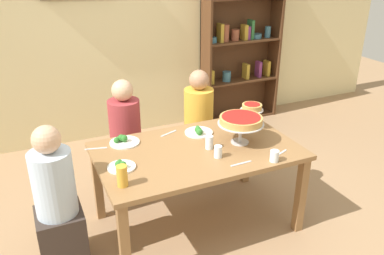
{
  "coord_description": "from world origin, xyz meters",
  "views": [
    {
      "loc": [
        -1.22,
        -2.62,
        2.22
      ],
      "look_at": [
        0.0,
        0.1,
        0.89
      ],
      "focal_mm": 37.16,
      "sensor_mm": 36.0,
      "label": 1
    }
  ],
  "objects_px": {
    "diner_far_left": "(126,145)",
    "dining_table": "(197,158)",
    "water_glass_clear_spare": "(218,152)",
    "personal_pizza_stand": "(252,110)",
    "salad_plate_far_diner": "(121,166)",
    "beer_glass_amber_tall": "(122,176)",
    "cutlery_fork_far": "(280,154)",
    "deep_dish_pizza_stand": "(241,121)",
    "salad_plate_spare": "(199,132)",
    "bookshelf": "(240,39)",
    "diner_far_right": "(199,131)",
    "cutlery_knife_far": "(241,164)",
    "diner_head_west": "(58,207)",
    "cutlery_knife_near": "(169,133)",
    "salad_plate_near_diner": "(123,141)",
    "water_glass_clear_far": "(274,156)",
    "water_glass_clear_near": "(209,142)",
    "cutlery_fork_near": "(96,149)"
  },
  "relations": [
    {
      "from": "water_glass_clear_far",
      "to": "water_glass_clear_spare",
      "type": "height_order",
      "value": "water_glass_clear_spare"
    },
    {
      "from": "beer_glass_amber_tall",
      "to": "water_glass_clear_spare",
      "type": "distance_m",
      "value": 0.8
    },
    {
      "from": "beer_glass_amber_tall",
      "to": "water_glass_clear_near",
      "type": "xyz_separation_m",
      "value": [
        0.79,
        0.26,
        -0.02
      ]
    },
    {
      "from": "diner_far_right",
      "to": "salad_plate_spare",
      "type": "height_order",
      "value": "diner_far_right"
    },
    {
      "from": "diner_far_left",
      "to": "dining_table",
      "type": "bearing_deg",
      "value": 25.86
    },
    {
      "from": "diner_far_left",
      "to": "water_glass_clear_far",
      "type": "distance_m",
      "value": 1.52
    },
    {
      "from": "personal_pizza_stand",
      "to": "beer_glass_amber_tall",
      "type": "height_order",
      "value": "personal_pizza_stand"
    },
    {
      "from": "diner_far_right",
      "to": "salad_plate_spare",
      "type": "relative_size",
      "value": 4.64
    },
    {
      "from": "personal_pizza_stand",
      "to": "cutlery_knife_near",
      "type": "bearing_deg",
      "value": 165.95
    },
    {
      "from": "water_glass_clear_far",
      "to": "bookshelf",
      "type": "bearing_deg",
      "value": 65.44
    },
    {
      "from": "dining_table",
      "to": "diner_head_west",
      "type": "relative_size",
      "value": 1.42
    },
    {
      "from": "beer_glass_amber_tall",
      "to": "cutlery_knife_near",
      "type": "height_order",
      "value": "beer_glass_amber_tall"
    },
    {
      "from": "salad_plate_near_diner",
      "to": "water_glass_clear_far",
      "type": "xyz_separation_m",
      "value": [
        0.97,
        -0.78,
        0.02
      ]
    },
    {
      "from": "cutlery_knife_near",
      "to": "salad_plate_far_diner",
      "type": "bearing_deg",
      "value": 16.1
    },
    {
      "from": "salad_plate_far_diner",
      "to": "water_glass_clear_far",
      "type": "relative_size",
      "value": 2.36
    },
    {
      "from": "deep_dish_pizza_stand",
      "to": "salad_plate_spare",
      "type": "bearing_deg",
      "value": 128.45
    },
    {
      "from": "salad_plate_spare",
      "to": "cutlery_knife_far",
      "type": "relative_size",
      "value": 1.38
    },
    {
      "from": "diner_head_west",
      "to": "deep_dish_pizza_stand",
      "type": "bearing_deg",
      "value": -1.8
    },
    {
      "from": "salad_plate_near_diner",
      "to": "personal_pizza_stand",
      "type": "bearing_deg",
      "value": -8.1
    },
    {
      "from": "bookshelf",
      "to": "diner_far_right",
      "type": "height_order",
      "value": "bookshelf"
    },
    {
      "from": "water_glass_clear_near",
      "to": "diner_head_west",
      "type": "bearing_deg",
      "value": 178.23
    },
    {
      "from": "diner_far_right",
      "to": "water_glass_clear_near",
      "type": "height_order",
      "value": "diner_far_right"
    },
    {
      "from": "cutlery_fork_far",
      "to": "beer_glass_amber_tall",
      "type": "bearing_deg",
      "value": 155.84
    },
    {
      "from": "deep_dish_pizza_stand",
      "to": "diner_head_west",
      "type": "bearing_deg",
      "value": 178.2
    },
    {
      "from": "diner_far_left",
      "to": "water_glass_clear_spare",
      "type": "relative_size",
      "value": 11.83
    },
    {
      "from": "diner_far_right",
      "to": "diner_far_left",
      "type": "bearing_deg",
      "value": -89.83
    },
    {
      "from": "cutlery_knife_near",
      "to": "deep_dish_pizza_stand",
      "type": "bearing_deg",
      "value": 117.51
    },
    {
      "from": "diner_far_left",
      "to": "salad_plate_spare",
      "type": "relative_size",
      "value": 4.64
    },
    {
      "from": "bookshelf",
      "to": "salad_plate_far_diner",
      "type": "xyz_separation_m",
      "value": [
        -2.22,
        -2.08,
        -0.36
      ]
    },
    {
      "from": "bookshelf",
      "to": "salad_plate_far_diner",
      "type": "bearing_deg",
      "value": -136.94
    },
    {
      "from": "water_glass_clear_far",
      "to": "diner_far_right",
      "type": "bearing_deg",
      "value": 92.87
    },
    {
      "from": "diner_head_west",
      "to": "cutlery_knife_near",
      "type": "xyz_separation_m",
      "value": [
        1.03,
        0.37,
        0.25
      ]
    },
    {
      "from": "water_glass_clear_spare",
      "to": "beer_glass_amber_tall",
      "type": "bearing_deg",
      "value": -173.07
    },
    {
      "from": "personal_pizza_stand",
      "to": "beer_glass_amber_tall",
      "type": "bearing_deg",
      "value": -160.16
    },
    {
      "from": "water_glass_clear_near",
      "to": "cutlery_fork_near",
      "type": "height_order",
      "value": "water_glass_clear_near"
    },
    {
      "from": "salad_plate_far_diner",
      "to": "cutlery_knife_near",
      "type": "height_order",
      "value": "salad_plate_far_diner"
    },
    {
      "from": "salad_plate_far_diner",
      "to": "cutlery_knife_far",
      "type": "distance_m",
      "value": 0.9
    },
    {
      "from": "diner_far_left",
      "to": "salad_plate_near_diner",
      "type": "height_order",
      "value": "diner_far_left"
    },
    {
      "from": "beer_glass_amber_tall",
      "to": "cutlery_fork_far",
      "type": "bearing_deg",
      "value": -2.68
    },
    {
      "from": "water_glass_clear_spare",
      "to": "cutlery_fork_far",
      "type": "bearing_deg",
      "value": -18.03
    },
    {
      "from": "cutlery_knife_near",
      "to": "cutlery_knife_far",
      "type": "xyz_separation_m",
      "value": [
        0.31,
        -0.73,
        0.0
      ]
    },
    {
      "from": "diner_head_west",
      "to": "salad_plate_near_diner",
      "type": "xyz_separation_m",
      "value": [
        0.61,
        0.35,
        0.27
      ]
    },
    {
      "from": "personal_pizza_stand",
      "to": "salad_plate_far_diner",
      "type": "bearing_deg",
      "value": -169.3
    },
    {
      "from": "personal_pizza_stand",
      "to": "salad_plate_near_diner",
      "type": "height_order",
      "value": "personal_pizza_stand"
    },
    {
      "from": "diner_far_left",
      "to": "salad_plate_far_diner",
      "type": "height_order",
      "value": "diner_far_left"
    },
    {
      "from": "cutlery_fork_far",
      "to": "cutlery_knife_far",
      "type": "height_order",
      "value": "same"
    },
    {
      "from": "salad_plate_far_diner",
      "to": "cutlery_fork_far",
      "type": "relative_size",
      "value": 1.18
    },
    {
      "from": "salad_plate_near_diner",
      "to": "salad_plate_spare",
      "type": "bearing_deg",
      "value": -7.75
    },
    {
      "from": "deep_dish_pizza_stand",
      "to": "cutlery_fork_far",
      "type": "height_order",
      "value": "deep_dish_pizza_stand"
    },
    {
      "from": "water_glass_clear_far",
      "to": "salad_plate_far_diner",
      "type": "bearing_deg",
      "value": 161.09
    }
  ]
}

